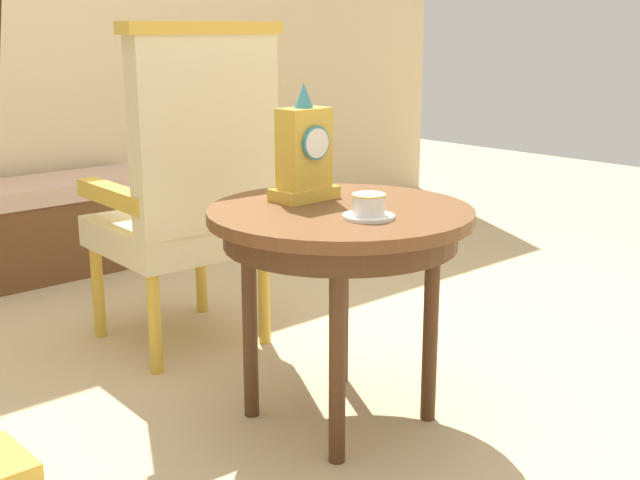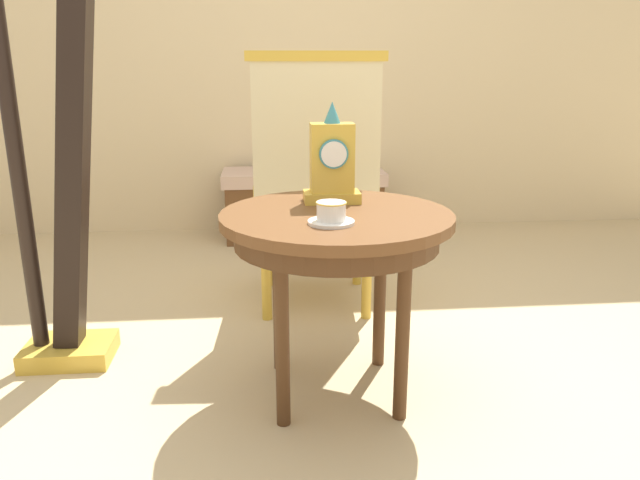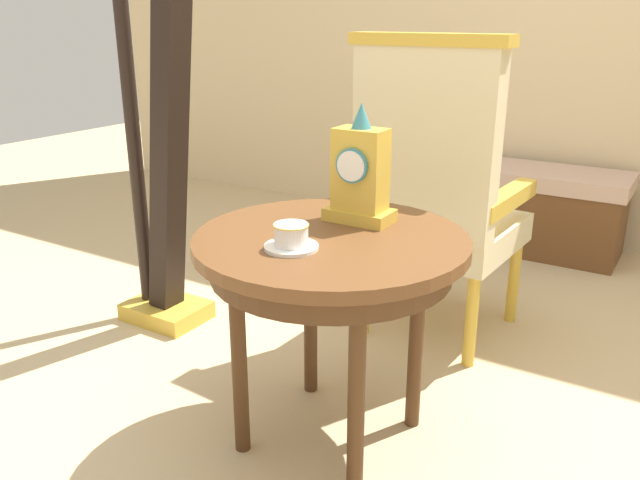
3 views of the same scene
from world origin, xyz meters
name	(u,v)px [view 2 (image 2 of 3)]	position (x,y,z in m)	size (l,w,h in m)	color
ground_plane	(308,387)	(0.00, 0.00, 0.00)	(10.00, 10.00, 0.00)	tan
wall_back	(281,15)	(0.00, 2.25, 1.40)	(6.00, 0.10, 2.80)	beige
side_table	(336,235)	(0.09, -0.03, 0.56)	(0.75, 0.75, 0.63)	brown
teacup_left	(331,214)	(0.06, -0.17, 0.66)	(0.14, 0.14, 0.07)	white
mantel_clock	(332,163)	(0.09, 0.12, 0.77)	(0.19, 0.11, 0.34)	gold
armchair	(316,182)	(0.09, 0.72, 0.59)	(0.57, 0.56, 1.14)	beige
harp	(57,168)	(-0.86, 0.30, 0.74)	(0.40, 0.24, 1.83)	gold
window_bench	(304,204)	(0.12, 1.95, 0.22)	(1.03, 0.40, 0.44)	#CCA893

